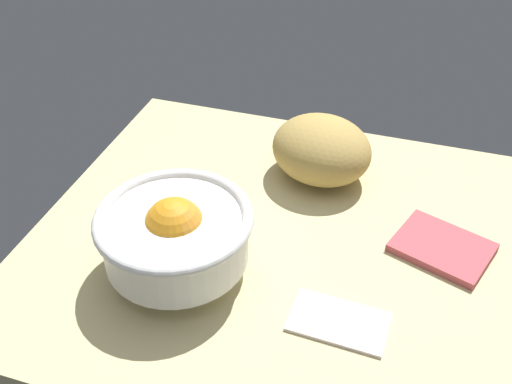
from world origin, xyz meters
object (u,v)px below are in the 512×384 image
at_px(napkin_folded, 442,247).
at_px(bread_loaf, 321,149).
at_px(fruit_bowl, 175,234).
at_px(napkin_spare, 339,320).

bearing_deg(napkin_folded, bread_loaf, -31.28).
distance_m(fruit_bowl, napkin_folded, 0.38).
distance_m(bread_loaf, napkin_spare, 0.32).
bearing_deg(fruit_bowl, bread_loaf, -116.45).
bearing_deg(fruit_bowl, napkin_folded, -156.69).
height_order(fruit_bowl, napkin_folded, fruit_bowl).
distance_m(fruit_bowl, bread_loaf, 0.31).
bearing_deg(napkin_spare, fruit_bowl, -6.58).
xyz_separation_m(bread_loaf, napkin_spare, (-0.09, 0.30, -0.05)).
bearing_deg(bread_loaf, napkin_spare, 107.06).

